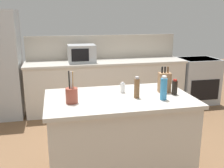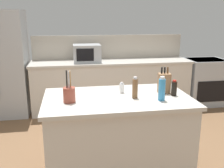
# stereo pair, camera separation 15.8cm
# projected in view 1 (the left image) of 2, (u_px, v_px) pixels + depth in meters

# --- Properties ---
(back_counter_run) EXTENTS (3.00, 0.66, 0.94)m
(back_counter_run) POSITION_uv_depth(u_px,v_px,m) (106.00, 85.00, 5.04)
(back_counter_run) COLOR beige
(back_counter_run) RESTS_ON ground_plane
(wall_backsplash) EXTENTS (2.96, 0.03, 0.46)m
(wall_backsplash) POSITION_uv_depth(u_px,v_px,m) (103.00, 47.00, 5.15)
(wall_backsplash) COLOR #B2A899
(wall_backsplash) RESTS_ON back_counter_run
(kitchen_island) EXTENTS (1.55, 0.92, 0.94)m
(kitchen_island) POSITION_uv_depth(u_px,v_px,m) (119.00, 137.00, 2.90)
(kitchen_island) COLOR beige
(kitchen_island) RESTS_ON ground_plane
(range_oven) EXTENTS (0.76, 0.65, 0.92)m
(range_oven) POSITION_uv_depth(u_px,v_px,m) (197.00, 80.00, 5.44)
(range_oven) COLOR #ADB2B7
(range_oven) RESTS_ON ground_plane
(microwave) EXTENTS (0.49, 0.39, 0.32)m
(microwave) POSITION_uv_depth(u_px,v_px,m) (82.00, 53.00, 4.78)
(microwave) COLOR #ADB2B7
(microwave) RESTS_ON back_counter_run
(knife_block) EXTENTS (0.14, 0.12, 0.29)m
(knife_block) POSITION_uv_depth(u_px,v_px,m) (164.00, 82.00, 2.92)
(knife_block) COLOR #936B47
(knife_block) RESTS_ON kitchen_island
(utensil_crock) EXTENTS (0.12, 0.12, 0.32)m
(utensil_crock) POSITION_uv_depth(u_px,v_px,m) (72.00, 95.00, 2.57)
(utensil_crock) COLOR brown
(utensil_crock) RESTS_ON kitchen_island
(dish_soap_bottle) EXTENTS (0.07, 0.07, 0.25)m
(dish_soap_bottle) POSITION_uv_depth(u_px,v_px,m) (164.00, 89.00, 2.66)
(dish_soap_bottle) COLOR #3384BC
(dish_soap_bottle) RESTS_ON kitchen_island
(pepper_grinder) EXTENTS (0.06, 0.06, 0.23)m
(pepper_grinder) POSITION_uv_depth(u_px,v_px,m) (137.00, 88.00, 2.72)
(pepper_grinder) COLOR brown
(pepper_grinder) RESTS_ON kitchen_island
(soy_sauce_bottle) EXTENTS (0.06, 0.06, 0.17)m
(soy_sauce_bottle) POSITION_uv_depth(u_px,v_px,m) (175.00, 87.00, 2.84)
(soy_sauce_bottle) COLOR black
(soy_sauce_bottle) RESTS_ON kitchen_island
(salt_shaker) EXTENTS (0.05, 0.05, 0.12)m
(salt_shaker) POSITION_uv_depth(u_px,v_px,m) (123.00, 88.00, 2.91)
(salt_shaker) COLOR silver
(salt_shaker) RESTS_ON kitchen_island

